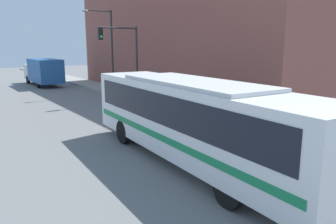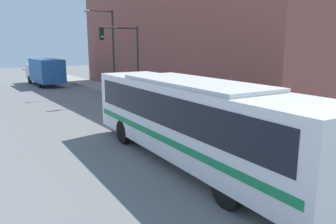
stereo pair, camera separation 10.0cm
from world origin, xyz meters
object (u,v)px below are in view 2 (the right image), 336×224
(city_bus, at_px, (192,116))
(street_lamp, at_px, (109,44))
(fire_hydrant, at_px, (193,108))
(delivery_truck, at_px, (45,71))
(traffic_light_pole, at_px, (125,50))
(parking_meter, at_px, (182,97))

(city_bus, distance_m, street_lamp, 19.38)
(fire_hydrant, height_order, street_lamp, street_lamp)
(delivery_truck, distance_m, traffic_light_pole, 14.83)
(street_lamp, bearing_deg, city_bus, -105.98)
(city_bus, bearing_deg, delivery_truck, 89.60)
(fire_hydrant, xyz_separation_m, street_lamp, (-0.11, 11.86, 3.94))
(city_bus, xyz_separation_m, street_lamp, (5.29, 18.46, 2.62))
(delivery_truck, distance_m, parking_meter, 20.72)
(traffic_light_pole, bearing_deg, street_lamp, 79.91)
(city_bus, bearing_deg, parking_meter, 58.94)
(traffic_light_pole, height_order, street_lamp, street_lamp)
(delivery_truck, relative_size, street_lamp, 1.10)
(fire_hydrant, distance_m, traffic_light_pole, 8.06)
(city_bus, relative_size, delivery_truck, 1.53)
(delivery_truck, bearing_deg, street_lamp, -71.17)
(delivery_truck, relative_size, parking_meter, 6.31)
(delivery_truck, distance_m, fire_hydrant, 21.93)
(traffic_light_pole, height_order, parking_meter, traffic_light_pole)
(street_lamp, bearing_deg, fire_hydrant, -89.47)
(delivery_truck, bearing_deg, traffic_light_pole, -80.15)
(delivery_truck, relative_size, fire_hydrant, 11.23)
(city_bus, height_order, fire_hydrant, city_bus)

